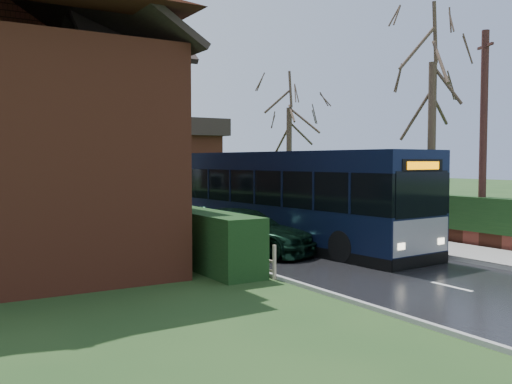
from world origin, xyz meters
TOP-DOWN VIEW (x-y plane):
  - ground at (0.00, 0.00)m, footprint 140.00×140.00m
  - road at (0.00, 10.00)m, footprint 6.00×100.00m
  - pavement at (4.25, 10.00)m, footprint 2.50×100.00m
  - kerb_right at (3.05, 10.00)m, footprint 0.12×100.00m
  - kerb_left at (-3.05, 10.00)m, footprint 0.12×100.00m
  - front_hedge at (-3.90, 5.00)m, footprint 1.20×16.00m
  - picket_fence at (-3.15, 5.00)m, footprint 0.10×16.00m
  - right_wall_hedge at (5.80, 10.00)m, footprint 0.60×50.00m
  - bus at (0.80, 1.61)m, footprint 3.46×11.29m
  - car_silver at (-2.07, 8.60)m, footprint 2.54×4.44m
  - car_green at (-1.77, 0.97)m, footprint 4.10×5.42m
  - car_distant at (2.00, 35.52)m, footprint 2.86×4.45m
  - bus_stop_sign at (4.00, 5.05)m, footprint 0.14×0.38m
  - telegraph_pole at (5.80, -2.43)m, footprint 0.48×0.91m
  - tree_right_near at (8.18, 1.96)m, footprint 4.81×4.81m
  - tree_right_far at (8.85, 13.75)m, footprint 4.66×4.66m

SIDE VIEW (x-z plane):
  - ground at x=0.00m, z-range 0.00..0.00m
  - road at x=0.00m, z-range 0.00..0.02m
  - kerb_left at x=-3.05m, z-range 0.00..0.10m
  - pavement at x=4.25m, z-range 0.00..0.14m
  - kerb_right at x=3.05m, z-range 0.00..0.14m
  - picket_fence at x=-3.15m, z-range 0.00..0.90m
  - car_distant at x=2.00m, z-range 0.00..1.39m
  - car_silver at x=-2.07m, z-range 0.00..1.42m
  - car_green at x=-1.77m, z-range 0.00..1.46m
  - front_hedge at x=-3.90m, z-range 0.00..1.60m
  - right_wall_hedge at x=5.80m, z-range 0.12..1.92m
  - bus_stop_sign at x=4.00m, z-range 0.40..2.89m
  - bus at x=0.80m, z-range -0.01..3.36m
  - telegraph_pole at x=5.80m, z-range 0.05..7.55m
  - tree_right_far at x=8.85m, z-range 2.22..11.22m
  - tree_right_near at x=8.18m, z-range 2.57..12.96m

